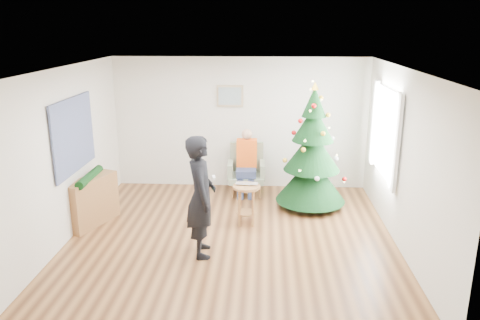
# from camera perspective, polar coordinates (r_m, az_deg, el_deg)

# --- Properties ---
(floor) EXTENTS (5.00, 5.00, 0.00)m
(floor) POSITION_cam_1_polar(r_m,az_deg,el_deg) (7.34, -1.05, -9.58)
(floor) COLOR brown
(floor) RESTS_ON ground
(ceiling) EXTENTS (5.00, 5.00, 0.00)m
(ceiling) POSITION_cam_1_polar(r_m,az_deg,el_deg) (6.63, -1.17, 11.07)
(ceiling) COLOR white
(ceiling) RESTS_ON wall_back
(wall_back) EXTENTS (5.00, 0.00, 5.00)m
(wall_back) POSITION_cam_1_polar(r_m,az_deg,el_deg) (9.30, 0.03, 4.48)
(wall_back) COLOR silver
(wall_back) RESTS_ON floor
(wall_front) EXTENTS (5.00, 0.00, 5.00)m
(wall_front) POSITION_cam_1_polar(r_m,az_deg,el_deg) (4.54, -3.47, -8.55)
(wall_front) COLOR silver
(wall_front) RESTS_ON floor
(wall_left) EXTENTS (0.00, 5.00, 5.00)m
(wall_left) POSITION_cam_1_polar(r_m,az_deg,el_deg) (7.48, -20.57, 0.49)
(wall_left) COLOR silver
(wall_left) RESTS_ON floor
(wall_right) EXTENTS (0.00, 5.00, 5.00)m
(wall_right) POSITION_cam_1_polar(r_m,az_deg,el_deg) (7.14, 19.32, -0.11)
(wall_right) COLOR silver
(wall_right) RESTS_ON floor
(window_panel) EXTENTS (0.04, 1.30, 1.40)m
(window_panel) POSITION_cam_1_polar(r_m,az_deg,el_deg) (8.02, 17.35, 3.28)
(window_panel) COLOR white
(window_panel) RESTS_ON wall_right
(curtains) EXTENTS (0.05, 1.75, 1.50)m
(curtains) POSITION_cam_1_polar(r_m,az_deg,el_deg) (8.01, 17.14, 3.29)
(curtains) COLOR white
(curtains) RESTS_ON wall_right
(christmas_tree) EXTENTS (1.25, 1.25, 2.26)m
(christmas_tree) POSITION_cam_1_polar(r_m,az_deg,el_deg) (8.36, 8.78, 0.92)
(christmas_tree) COLOR #3F2816
(christmas_tree) RESTS_ON floor
(stool) EXTENTS (0.45, 0.45, 0.67)m
(stool) POSITION_cam_1_polar(r_m,az_deg,el_deg) (7.73, 0.78, -5.44)
(stool) COLOR brown
(stool) RESTS_ON floor
(laptop) EXTENTS (0.38, 0.26, 0.03)m
(laptop) POSITION_cam_1_polar(r_m,az_deg,el_deg) (7.61, 0.79, -3.05)
(laptop) COLOR silver
(laptop) RESTS_ON stool
(armchair) EXTENTS (0.72, 0.66, 0.97)m
(armchair) POSITION_cam_1_polar(r_m,az_deg,el_deg) (9.11, 0.79, -1.93)
(armchair) COLOR gray
(armchair) RESTS_ON floor
(seated_person) EXTENTS (0.40, 0.57, 1.28)m
(seated_person) POSITION_cam_1_polar(r_m,az_deg,el_deg) (8.98, 0.79, -0.24)
(seated_person) COLOR navy
(seated_person) RESTS_ON armchair
(standing_man) EXTENTS (0.53, 0.71, 1.75)m
(standing_man) POSITION_cam_1_polar(r_m,az_deg,el_deg) (6.58, -4.78, -4.46)
(standing_man) COLOR black
(standing_man) RESTS_ON floor
(game_controller) EXTENTS (0.06, 0.13, 0.04)m
(game_controller) POSITION_cam_1_polar(r_m,az_deg,el_deg) (6.44, -3.22, -2.16)
(game_controller) COLOR white
(game_controller) RESTS_ON standing_man
(console) EXTENTS (0.63, 1.04, 0.80)m
(console) POSITION_cam_1_polar(r_m,az_deg,el_deg) (8.08, -17.60, -4.81)
(console) COLOR brown
(console) RESTS_ON floor
(garland) EXTENTS (0.14, 0.90, 0.14)m
(garland) POSITION_cam_1_polar(r_m,az_deg,el_deg) (7.95, -17.85, -1.98)
(garland) COLOR black
(garland) RESTS_ON console
(tapestry) EXTENTS (0.03, 1.50, 1.15)m
(tapestry) POSITION_cam_1_polar(r_m,az_deg,el_deg) (7.68, -19.61, 2.89)
(tapestry) COLOR black
(tapestry) RESTS_ON wall_left
(framed_picture) EXTENTS (0.52, 0.05, 0.42)m
(framed_picture) POSITION_cam_1_polar(r_m,az_deg,el_deg) (9.18, -1.24, 7.81)
(framed_picture) COLOR tan
(framed_picture) RESTS_ON wall_back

